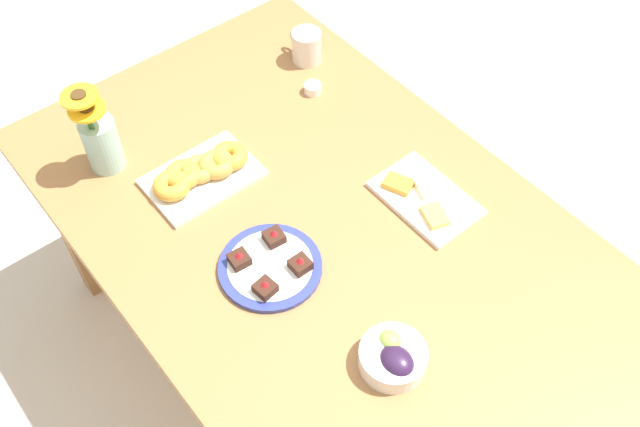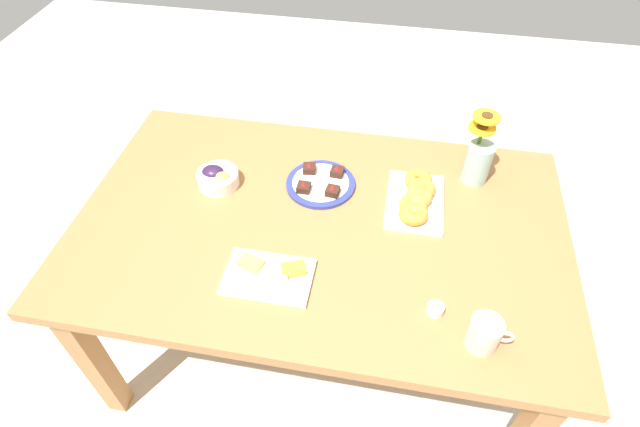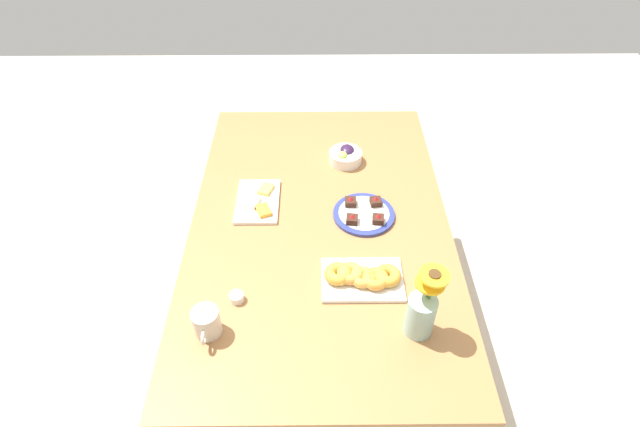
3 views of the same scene
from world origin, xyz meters
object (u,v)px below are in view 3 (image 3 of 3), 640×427
coffee_mug (207,322)px  croissant_platter (362,277)px  dessert_plate (364,214)px  flower_vase (422,312)px  dining_table (320,236)px  cheese_platter (258,201)px  jam_cup_honey (237,297)px  grape_bowl (346,156)px

coffee_mug → croissant_platter: 0.54m
croissant_platter → dessert_plate: (-0.33, 0.03, -0.01)m
coffee_mug → dessert_plate: size_ratio=0.50×
flower_vase → croissant_platter: bearing=-140.2°
dining_table → cheese_platter: (-0.11, -0.25, 0.10)m
jam_cup_honey → dessert_plate: bearing=131.9°
dessert_plate → cheese_platter: bearing=-100.5°
coffee_mug → jam_cup_honey: bearing=148.4°
grape_bowl → flower_vase: bearing=12.0°
coffee_mug → cheese_platter: size_ratio=0.47×
cheese_platter → jam_cup_honey: (0.48, -0.03, 0.01)m
dessert_plate → flower_vase: flower_vase is taller
coffee_mug → cheese_platter: (-0.61, 0.11, -0.04)m
croissant_platter → flower_vase: bearing=39.8°
dining_table → coffee_mug: bearing=-35.4°
dining_table → coffee_mug: (0.50, -0.36, 0.13)m
grape_bowl → croissant_platter: bearing=2.2°
cheese_platter → flower_vase: 0.82m
coffee_mug → dessert_plate: 0.75m
cheese_platter → flower_vase: size_ratio=0.99×
dining_table → dessert_plate: 0.20m
grape_bowl → coffee_mug: bearing=-28.1°
cheese_platter → jam_cup_honey: size_ratio=5.42×
dining_table → flower_vase: 0.61m
coffee_mug → jam_cup_honey: (-0.12, 0.08, -0.03)m
cheese_platter → flower_vase: (0.60, 0.55, 0.08)m
coffee_mug → cheese_platter: coffee_mug is taller
cheese_platter → croissant_platter: (0.41, 0.39, 0.01)m
cheese_platter → jam_cup_honey: 0.48m
jam_cup_honey → grape_bowl: bearing=152.5°
coffee_mug → dessert_plate: bearing=135.0°
dessert_plate → dining_table: bearing=-80.4°
jam_cup_honey → dining_table: bearing=143.4°
croissant_platter → flower_vase: (0.19, 0.16, 0.07)m
coffee_mug → flower_vase: flower_vase is taller
grape_bowl → cheese_platter: grape_bowl is taller
jam_cup_honey → coffee_mug: bearing=-31.6°
jam_cup_honey → dessert_plate: 0.61m
dessert_plate → grape_bowl: bearing=-171.1°
dining_table → cheese_platter: 0.29m
croissant_platter → jam_cup_honey: (0.07, -0.42, -0.01)m
croissant_platter → jam_cup_honey: 0.43m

